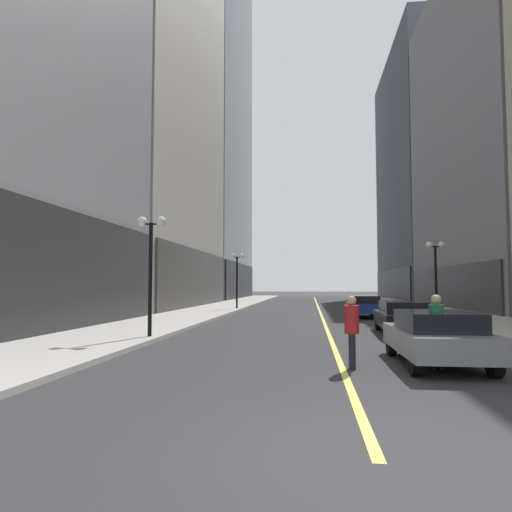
# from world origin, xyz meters

# --- Properties ---
(ground_plane) EXTENTS (200.00, 200.00, 0.00)m
(ground_plane) POSITION_xyz_m (0.00, 35.00, 0.00)
(ground_plane) COLOR #2D2D30
(sidewalk_left) EXTENTS (4.50, 78.00, 0.15)m
(sidewalk_left) POSITION_xyz_m (-8.25, 35.00, 0.07)
(sidewalk_left) COLOR #ADA8A0
(sidewalk_left) RESTS_ON ground
(sidewalk_right) EXTENTS (4.50, 78.00, 0.15)m
(sidewalk_right) POSITION_xyz_m (8.25, 35.00, 0.07)
(sidewalk_right) COLOR #ADA8A0
(sidewalk_right) RESTS_ON ground
(lane_centre_stripe) EXTENTS (0.16, 70.00, 0.01)m
(lane_centre_stripe) POSITION_xyz_m (0.00, 35.00, 0.00)
(lane_centre_stripe) COLOR #E5D64C
(lane_centre_stripe) RESTS_ON ground
(building_left_mid) EXTENTS (11.88, 24.00, 47.85)m
(building_left_mid) POSITION_xyz_m (-16.34, 34.50, 23.83)
(building_left_mid) COLOR #A8A399
(building_left_mid) RESTS_ON ground
(building_left_far) EXTENTS (15.75, 26.00, 64.36)m
(building_left_far) POSITION_xyz_m (-18.28, 60.00, 32.11)
(building_left_far) COLOR #4C515B
(building_left_far) RESTS_ON ground
(building_right_far) EXTENTS (12.84, 26.00, 34.13)m
(building_right_far) POSITION_xyz_m (16.82, 60.00, 17.00)
(building_right_far) COLOR #4C515B
(building_right_far) RESTS_ON ground
(car_grey) EXTENTS (1.87, 4.19, 1.32)m
(car_grey) POSITION_xyz_m (2.32, 6.51, 0.72)
(car_grey) COLOR slate
(car_grey) RESTS_ON ground
(car_black) EXTENTS (1.92, 4.53, 1.32)m
(car_black) POSITION_xyz_m (2.90, 13.70, 0.72)
(car_black) COLOR black
(car_black) RESTS_ON ground
(car_blue) EXTENTS (1.88, 4.24, 1.32)m
(car_blue) POSITION_xyz_m (2.50, 23.32, 0.72)
(car_blue) COLOR navy
(car_blue) RESTS_ON ground
(pedestrian_in_red_jacket) EXTENTS (0.36, 0.36, 1.71)m
(pedestrian_in_red_jacket) POSITION_xyz_m (0.23, 5.78, 0.99)
(pedestrian_in_red_jacket) COLOR black
(pedestrian_in_red_jacket) RESTS_ON ground
(pedestrian_in_green_parka) EXTENTS (0.40, 0.40, 1.74)m
(pedestrian_in_green_parka) POSITION_xyz_m (2.19, 5.96, 1.02)
(pedestrian_in_green_parka) COLOR black
(pedestrian_in_green_parka) RESTS_ON ground
(street_lamp_left_near) EXTENTS (1.06, 0.36, 4.43)m
(street_lamp_left_near) POSITION_xyz_m (-6.40, 10.64, 3.26)
(street_lamp_left_near) COLOR black
(street_lamp_left_near) RESTS_ON ground
(street_lamp_left_far) EXTENTS (1.06, 0.36, 4.43)m
(street_lamp_left_far) POSITION_xyz_m (-6.40, 30.49, 3.26)
(street_lamp_left_far) COLOR black
(street_lamp_left_far) RESTS_ON ground
(street_lamp_right_mid) EXTENTS (1.06, 0.36, 4.43)m
(street_lamp_right_mid) POSITION_xyz_m (6.40, 21.99, 3.26)
(street_lamp_right_mid) COLOR black
(street_lamp_right_mid) RESTS_ON ground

